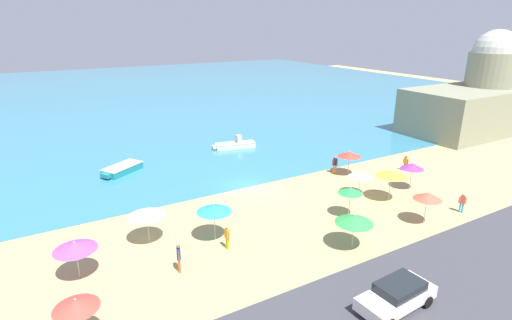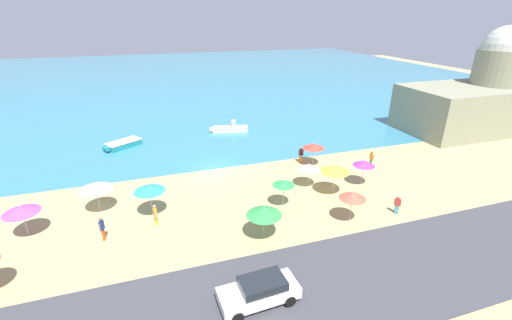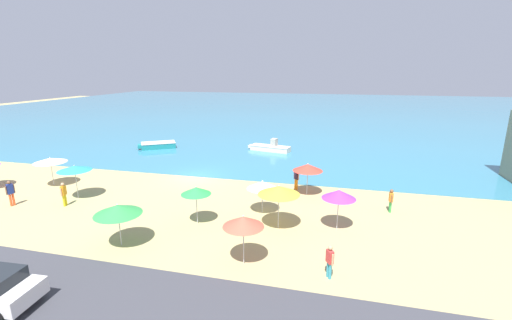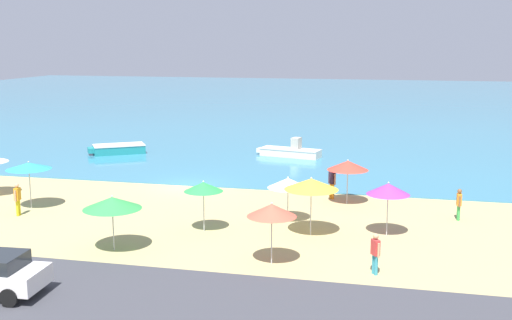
{
  "view_description": "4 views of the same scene",
  "coord_description": "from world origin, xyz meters",
  "px_view_note": "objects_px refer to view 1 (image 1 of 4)",
  "views": [
    {
      "loc": [
        -15.87,
        -28.99,
        13.97
      ],
      "look_at": [
        2.18,
        2.35,
        1.51
      ],
      "focal_mm": 28.0,
      "sensor_mm": 36.0,
      "label": 1
    },
    {
      "loc": [
        -5.72,
        -31.22,
        14.6
      ],
      "look_at": [
        3.9,
        -1.58,
        1.14
      ],
      "focal_mm": 24.0,
      "sensor_mm": 36.0,
      "label": 2
    },
    {
      "loc": [
        12.0,
        -26.69,
        9.14
      ],
      "look_at": [
        5.29,
        0.52,
        1.73
      ],
      "focal_mm": 24.0,
      "sensor_mm": 36.0,
      "label": 3
    },
    {
      "loc": [
        12.85,
        -36.29,
        8.79
      ],
      "look_at": [
        3.92,
        1.66,
        1.48
      ],
      "focal_mm": 45.0,
      "sensor_mm": 36.0,
      "label": 4
    }
  ],
  "objects_px": {
    "beach_umbrella_10": "(147,213)",
    "skiff_offshore": "(122,169)",
    "bather_3": "(406,162)",
    "parked_car_2": "(397,295)",
    "bather_2": "(335,164)",
    "bather_4": "(179,257)",
    "beach_umbrella_4": "(412,166)",
    "beach_umbrella_8": "(76,304)",
    "beach_umbrella_5": "(75,246)",
    "beach_umbrella_7": "(428,196)",
    "bather_0": "(462,202)",
    "bather_1": "(227,236)",
    "beach_umbrella_9": "(354,219)",
    "beach_umbrella_6": "(361,174)",
    "beach_umbrella_1": "(392,173)",
    "harbor_fortress": "(476,98)",
    "beach_umbrella_3": "(214,209)",
    "beach_umbrella_2": "(350,191)",
    "beach_umbrella_0": "(349,154)",
    "skiff_nearshore": "(235,145)"
  },
  "relations": [
    {
      "from": "bather_3",
      "to": "parked_car_2",
      "type": "distance_m",
      "value": 21.69
    },
    {
      "from": "beach_umbrella_8",
      "to": "harbor_fortress",
      "type": "xyz_separation_m",
      "value": [
        51.48,
        14.71,
        2.26
      ]
    },
    {
      "from": "beach_umbrella_7",
      "to": "beach_umbrella_4",
      "type": "bearing_deg",
      "value": 48.66
    },
    {
      "from": "beach_umbrella_10",
      "to": "harbor_fortress",
      "type": "bearing_deg",
      "value": 8.84
    },
    {
      "from": "beach_umbrella_9",
      "to": "beach_umbrella_1",
      "type": "bearing_deg",
      "value": 27.44
    },
    {
      "from": "beach_umbrella_7",
      "to": "bather_2",
      "type": "height_order",
      "value": "beach_umbrella_7"
    },
    {
      "from": "beach_umbrella_0",
      "to": "skiff_nearshore",
      "type": "bearing_deg",
      "value": 112.65
    },
    {
      "from": "beach_umbrella_9",
      "to": "bather_4",
      "type": "relative_size",
      "value": 1.36
    },
    {
      "from": "beach_umbrella_5",
      "to": "skiff_offshore",
      "type": "height_order",
      "value": "beach_umbrella_5"
    },
    {
      "from": "beach_umbrella_7",
      "to": "bather_4",
      "type": "height_order",
      "value": "beach_umbrella_7"
    },
    {
      "from": "beach_umbrella_6",
      "to": "beach_umbrella_3",
      "type": "bearing_deg",
      "value": -177.31
    },
    {
      "from": "beach_umbrella_9",
      "to": "bather_3",
      "type": "bearing_deg",
      "value": 29.32
    },
    {
      "from": "beach_umbrella_7",
      "to": "bather_1",
      "type": "distance_m",
      "value": 14.64
    },
    {
      "from": "beach_umbrella_7",
      "to": "bather_4",
      "type": "relative_size",
      "value": 1.4
    },
    {
      "from": "bather_0",
      "to": "bather_1",
      "type": "height_order",
      "value": "bather_1"
    },
    {
      "from": "bather_1",
      "to": "beach_umbrella_7",
      "type": "bearing_deg",
      "value": -16.2
    },
    {
      "from": "beach_umbrella_10",
      "to": "bather_0",
      "type": "bearing_deg",
      "value": -19.02
    },
    {
      "from": "beach_umbrella_5",
      "to": "parked_car_2",
      "type": "xyz_separation_m",
      "value": [
        13.73,
        -10.98,
        -1.24
      ]
    },
    {
      "from": "skiff_nearshore",
      "to": "beach_umbrella_8",
      "type": "bearing_deg",
      "value": -130.16
    },
    {
      "from": "beach_umbrella_1",
      "to": "beach_umbrella_4",
      "type": "relative_size",
      "value": 1.08
    },
    {
      "from": "beach_umbrella_8",
      "to": "bather_3",
      "type": "height_order",
      "value": "beach_umbrella_8"
    },
    {
      "from": "beach_umbrella_8",
      "to": "skiff_nearshore",
      "type": "height_order",
      "value": "beach_umbrella_8"
    },
    {
      "from": "beach_umbrella_4",
      "to": "beach_umbrella_6",
      "type": "xyz_separation_m",
      "value": [
        -4.83,
        1.26,
        -0.25
      ]
    },
    {
      "from": "bather_0",
      "to": "beach_umbrella_5",
      "type": "bearing_deg",
      "value": 167.92
    },
    {
      "from": "bather_2",
      "to": "bather_4",
      "type": "xyz_separation_m",
      "value": [
        -18.67,
        -8.01,
        0.01
      ]
    },
    {
      "from": "beach_umbrella_5",
      "to": "beach_umbrella_6",
      "type": "relative_size",
      "value": 1.07
    },
    {
      "from": "beach_umbrella_9",
      "to": "bather_3",
      "type": "xyz_separation_m",
      "value": [
        14.57,
        8.19,
        -1.18
      ]
    },
    {
      "from": "beach_umbrella_7",
      "to": "beach_umbrella_1",
      "type": "bearing_deg",
      "value": 77.33
    },
    {
      "from": "beach_umbrella_2",
      "to": "beach_umbrella_9",
      "type": "distance_m",
      "value": 4.54
    },
    {
      "from": "skiff_offshore",
      "to": "harbor_fortress",
      "type": "bearing_deg",
      "value": -8.96
    },
    {
      "from": "beach_umbrella_4",
      "to": "beach_umbrella_5",
      "type": "xyz_separation_m",
      "value": [
        -27.13,
        0.61,
        -0.09
      ]
    },
    {
      "from": "bather_1",
      "to": "bather_4",
      "type": "distance_m",
      "value": 3.67
    },
    {
      "from": "beach_umbrella_4",
      "to": "skiff_nearshore",
      "type": "relative_size",
      "value": 0.49
    },
    {
      "from": "beach_umbrella_0",
      "to": "beach_umbrella_3",
      "type": "distance_m",
      "value": 16.94
    },
    {
      "from": "bather_3",
      "to": "parked_car_2",
      "type": "bearing_deg",
      "value": -140.62
    },
    {
      "from": "beach_umbrella_4",
      "to": "beach_umbrella_8",
      "type": "xyz_separation_m",
      "value": [
        -27.72,
        -4.97,
        0.1
      ]
    },
    {
      "from": "beach_umbrella_0",
      "to": "beach_umbrella_9",
      "type": "bearing_deg",
      "value": -131.17
    },
    {
      "from": "beach_umbrella_1",
      "to": "bather_4",
      "type": "xyz_separation_m",
      "value": [
        -18.52,
        -0.98,
        -1.37
      ]
    },
    {
      "from": "beach_umbrella_9",
      "to": "bather_1",
      "type": "height_order",
      "value": "beach_umbrella_9"
    },
    {
      "from": "beach_umbrella_8",
      "to": "bather_0",
      "type": "height_order",
      "value": "beach_umbrella_8"
    },
    {
      "from": "beach_umbrella_7",
      "to": "bather_4",
      "type": "xyz_separation_m",
      "value": [
        -17.58,
        3.22,
        -1.19
      ]
    },
    {
      "from": "beach_umbrella_8",
      "to": "skiff_nearshore",
      "type": "bearing_deg",
      "value": 49.84
    },
    {
      "from": "beach_umbrella_3",
      "to": "beach_umbrella_8",
      "type": "distance_m",
      "value": 10.73
    },
    {
      "from": "beach_umbrella_2",
      "to": "skiff_offshore",
      "type": "bearing_deg",
      "value": 125.38
    },
    {
      "from": "beach_umbrella_10",
      "to": "harbor_fortress",
      "type": "xyz_separation_m",
      "value": [
        46.3,
        7.2,
        2.4
      ]
    },
    {
      "from": "beach_umbrella_3",
      "to": "bather_2",
      "type": "xyz_separation_m",
      "value": [
        15.32,
        5.68,
        -1.27
      ]
    },
    {
      "from": "beach_umbrella_10",
      "to": "skiff_offshore",
      "type": "height_order",
      "value": "beach_umbrella_10"
    },
    {
      "from": "beach_umbrella_2",
      "to": "harbor_fortress",
      "type": "relative_size",
      "value": 0.15
    },
    {
      "from": "bather_4",
      "to": "parked_car_2",
      "type": "distance_m",
      "value": 12.15
    },
    {
      "from": "beach_umbrella_4",
      "to": "bather_0",
      "type": "bearing_deg",
      "value": -93.04
    }
  ]
}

